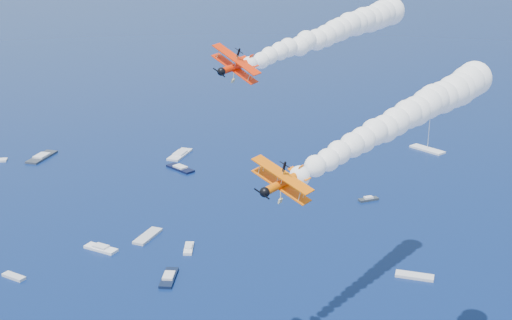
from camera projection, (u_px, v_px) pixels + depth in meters
name	position (u px, v px, depth m)	size (l,w,h in m)	color
biplane_lead	(236.00, 66.00, 100.76)	(7.58, 8.51, 5.12)	#FF2C05
biplane_trail	(283.00, 183.00, 74.29)	(6.93, 7.78, 4.68)	#FB6605
smoke_trail_lead	(329.00, 33.00, 118.75)	(43.35, 28.25, 9.21)	white
smoke_trail_trail	(402.00, 119.00, 91.47)	(44.51, 26.20, 9.21)	white
spectator_boats	(122.00, 215.00, 196.93)	(223.31, 157.74, 0.70)	silver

